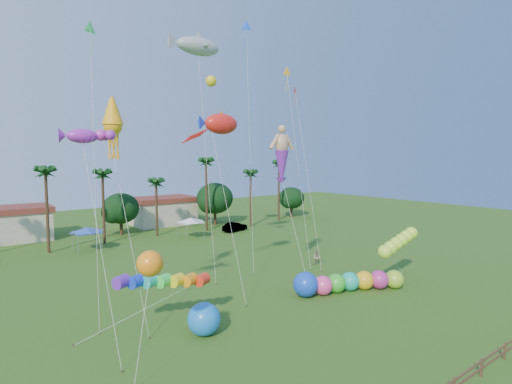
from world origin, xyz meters
TOP-DOWN VIEW (x-y plane):
  - ground at (0.00, 0.00)m, footprint 160.00×160.00m
  - tree_line at (3.57, 44.00)m, footprint 69.46×8.91m
  - buildings_row at (-3.09, 50.00)m, footprint 35.00×7.00m
  - tent_row at (-6.00, 36.33)m, footprint 31.00×4.00m
  - car_b at (16.24, 36.79)m, footprint 4.70×2.69m
  - spectator_b at (12.15, 15.00)m, footprint 0.97×1.01m
  - caterpillar_inflatable at (7.69, 7.29)m, footprint 10.08×5.48m
  - blue_ball at (-6.30, 7.42)m, footprint 2.19×2.19m
  - rainbow_tube at (-6.77, 9.59)m, footprint 10.02×2.79m
  - green_worm at (11.01, 5.66)m, footprint 8.90×2.89m
  - orange_ball_kite at (-11.19, 4.31)m, footprint 2.03×1.68m
  - merman_kite at (5.40, 13.13)m, footprint 2.20×5.57m
  - fish_kite at (-0.50, 14.22)m, footprint 4.93×5.94m
  - shark_kite at (1.10, 20.93)m, footprint 6.52×6.71m
  - squid_kite at (-9.82, 13.78)m, footprint 1.89×5.71m
  - lobster_kite at (-12.58, 10.93)m, footprint 3.44×5.99m
  - delta_kite_red at (10.88, 17.19)m, footprint 1.00×5.03m
  - delta_kite_yellow at (11.09, 18.80)m, footprint 1.62×5.11m
  - delta_kite_green at (-10.49, 16.11)m, footprint 1.92×4.80m
  - delta_kite_blue at (5.92, 19.41)m, footprint 2.15×3.67m

SIDE VIEW (x-z plane):
  - ground at x=0.00m, z-range 0.00..0.00m
  - car_b at x=16.24m, z-range 0.00..1.47m
  - spectator_b at x=12.15m, z-range 0.00..1.64m
  - caterpillar_inflatable at x=7.69m, z-range -0.17..1.96m
  - blue_ball at x=-6.30m, z-range 0.00..2.19m
  - buildings_row at x=-3.09m, z-range 0.00..4.00m
  - tent_row at x=-6.00m, z-range 2.45..3.05m
  - rainbow_tube at x=-6.77m, z-range 1.28..4.73m
  - green_worm at x=11.01m, z-range 1.35..5.50m
  - tree_line at x=3.57m, z-range -1.22..9.78m
  - orange_ball_kite at x=-11.19m, z-range 2.80..9.79m
  - merman_kite at x=5.40m, z-range 4.54..18.78m
  - lobster_kite at x=-12.58m, z-range 6.19..19.84m
  - squid_kite at x=-9.82m, z-range 5.92..21.96m
  - fish_kite at x=-0.50m, z-range 6.79..22.34m
  - delta_kite_red at x=10.88m, z-range 8.66..28.07m
  - delta_kite_green at x=-10.49m, z-range 9.77..31.42m
  - delta_kite_yellow at x=11.09m, z-range 9.92..31.71m
  - shark_kite at x=1.10m, z-range 10.79..34.62m
  - delta_kite_blue at x=5.92m, z-range 11.87..37.75m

